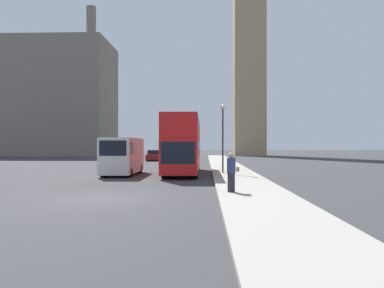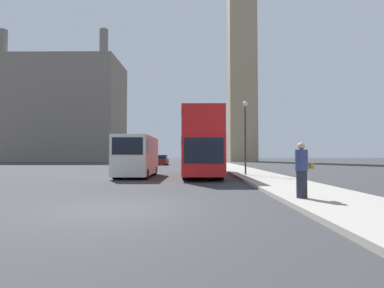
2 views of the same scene
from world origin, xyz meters
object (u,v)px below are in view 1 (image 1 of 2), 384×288
object	(u,v)px
white_van	(122,155)
pedestrian	(231,172)
red_double_decker_bus	(183,143)
street_lamp	(223,127)
parked_sedan	(154,156)

from	to	relation	value
white_van	pedestrian	size ratio (longest dim) A/B	3.45
red_double_decker_bus	street_lamp	distance (m)	3.41
white_van	street_lamp	distance (m)	7.86
white_van	red_double_decker_bus	bearing A→B (deg)	16.65
street_lamp	white_van	bearing A→B (deg)	-177.15
pedestrian	parked_sedan	world-z (taller)	pedestrian
red_double_decker_bus	parked_sedan	distance (m)	24.67
pedestrian	street_lamp	world-z (taller)	street_lamp
street_lamp	pedestrian	bearing A→B (deg)	-90.77
white_van	street_lamp	bearing A→B (deg)	2.85
white_van	pedestrian	bearing A→B (deg)	-56.18
red_double_decker_bus	street_lamp	bearing A→B (deg)	-17.56
pedestrian	red_double_decker_bus	bearing A→B (deg)	103.20
red_double_decker_bus	pedestrian	distance (m)	12.82
white_van	pedestrian	world-z (taller)	white_van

